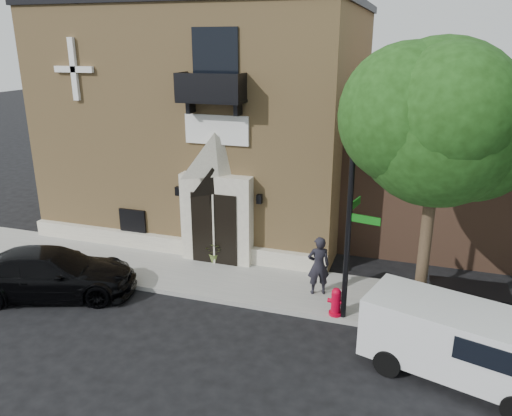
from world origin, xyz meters
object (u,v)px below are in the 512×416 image
at_px(fire_hydrant, 336,302).
at_px(dumpster, 467,310).
at_px(black_sedan, 51,273).
at_px(cargo_van, 468,344).
at_px(street_sign, 350,219).
at_px(pedestrian_near, 318,266).

xyz_separation_m(fire_hydrant, dumpster, (3.52, 0.25, 0.24)).
bearing_deg(black_sedan, dumpster, -103.25).
height_order(cargo_van, fire_hydrant, cargo_van).
xyz_separation_m(street_sign, dumpster, (3.27, 0.26, -2.33)).
height_order(dumpster, pedestrian_near, pedestrian_near).
distance_m(cargo_van, fire_hydrant, 3.88).
height_order(black_sedan, pedestrian_near, pedestrian_near).
bearing_deg(fire_hydrant, street_sign, -2.69).
bearing_deg(pedestrian_near, street_sign, 109.64).
height_order(fire_hydrant, dumpster, dumpster).
bearing_deg(black_sedan, fire_hydrant, -101.98).
bearing_deg(cargo_van, fire_hydrant, 168.05).
height_order(black_sedan, street_sign, street_sign).
bearing_deg(black_sedan, cargo_van, -112.80).
bearing_deg(dumpster, cargo_van, -97.03).
bearing_deg(dumpster, street_sign, -179.06).
xyz_separation_m(cargo_van, pedestrian_near, (-4.16, 2.96, 0.09)).
bearing_deg(cargo_van, pedestrian_near, 160.83).
bearing_deg(pedestrian_near, dumpster, 146.42).
distance_m(black_sedan, fire_hydrant, 8.96).
distance_m(black_sedan, dumpster, 12.49).
relative_size(cargo_van, dumpster, 2.31).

